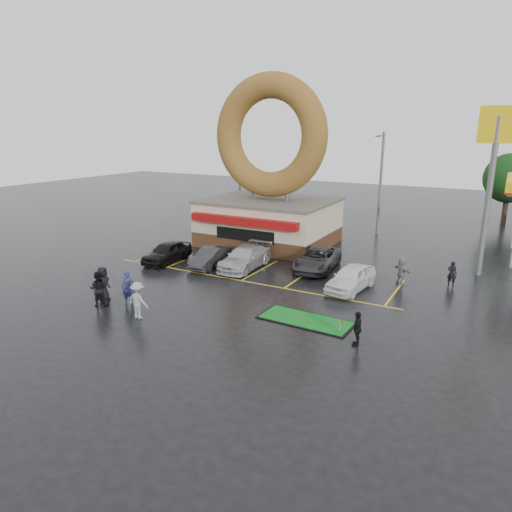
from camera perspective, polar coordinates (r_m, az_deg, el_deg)
The scene contains 20 objects.
ground at distance 26.14m, azimuth -5.69°, elevation -5.17°, with size 120.00×120.00×0.00m, color black.
donut_shop at distance 37.45m, azimuth 1.65°, elevation 8.26°, with size 10.20×8.70×13.50m.
shell_sign at distance 32.11m, azimuth 27.55°, elevation 10.55°, with size 2.20×0.36×10.60m.
streetlight_left at distance 46.83m, azimuth -2.11°, elevation 10.11°, with size 0.40×2.21×9.00m.
streetlight_mid at distance 42.40m, azimuth 15.28°, elevation 9.01°, with size 0.40×2.21×9.00m.
tree_far_d at distance 52.25m, azimuth 29.12°, elevation 8.48°, with size 4.90×4.90×7.00m.
car_black at distance 33.27m, azimuth -11.05°, elevation 0.49°, with size 1.74×4.32×1.47m, color black.
car_dgrey at distance 31.78m, azimuth -5.76°, elevation -0.16°, with size 1.38×3.96×1.31m, color #28282A.
car_silver at distance 31.19m, azimuth -1.41°, elevation -0.21°, with size 2.09×5.13×1.49m, color #B5B4BA.
car_grey at distance 31.21m, azimuth 7.64°, elevation -0.38°, with size 2.39×5.18×1.44m, color #303033.
car_white at distance 27.59m, azimuth 11.78°, elevation -2.69°, with size 1.74×4.32×1.47m, color white.
person_blue at distance 25.69m, azimuth -15.70°, elevation -3.85°, with size 0.68×0.45×1.87m, color navy.
person_blackjkt at distance 25.88m, azimuth -19.11°, elevation -3.90°, with size 0.95×0.74×1.96m, color black.
person_hoodie at distance 23.70m, azimuth -14.53°, elevation -5.38°, with size 1.23×0.71×1.90m, color gray.
person_bystander at distance 26.59m, azimuth -18.56°, elevation -3.34°, with size 0.96×0.62×1.96m, color black.
person_cameraman at distance 20.71m, azimuth 12.57°, elevation -8.83°, with size 0.93×0.39×1.59m, color black.
person_walker_near at distance 29.37m, azimuth 17.74°, elevation -1.73°, with size 1.60×0.51×1.73m, color gray.
person_walker_far at distance 30.14m, azimuth 23.30°, elevation -2.02°, with size 0.56×0.37×1.54m, color black.
dumpster at distance 40.06m, azimuth -4.91°, elevation 3.15°, with size 1.80×1.20×1.30m, color #1A4424.
putting_green at distance 23.09m, azimuth 6.24°, elevation -7.96°, with size 4.75×2.19×0.59m.
Camera 1 is at (14.03, -20.04, 9.22)m, focal length 32.00 mm.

